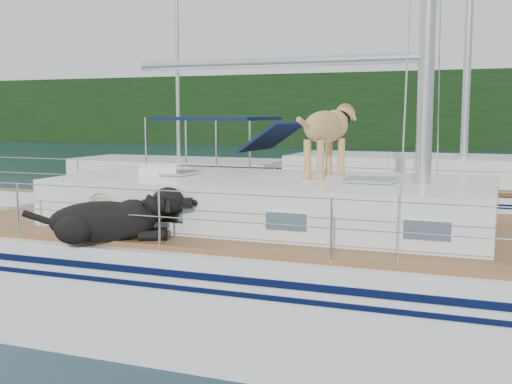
% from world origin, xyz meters
% --- Properties ---
extents(ground, '(120.00, 120.00, 0.00)m').
position_xyz_m(ground, '(0.00, 0.00, 0.00)').
color(ground, black).
rests_on(ground, ground).
extents(tree_line, '(90.00, 3.00, 6.00)m').
position_xyz_m(tree_line, '(0.00, 45.00, 3.00)').
color(tree_line, black).
rests_on(tree_line, ground).
extents(shore_bank, '(92.00, 1.00, 1.20)m').
position_xyz_m(shore_bank, '(0.00, 46.20, 0.60)').
color(shore_bank, '#595147').
rests_on(shore_bank, ground).
extents(main_sailboat, '(12.00, 4.19, 14.01)m').
position_xyz_m(main_sailboat, '(0.10, -0.01, 0.68)').
color(main_sailboat, white).
rests_on(main_sailboat, ground).
extents(neighbor_sailboat, '(11.00, 3.50, 13.30)m').
position_xyz_m(neighbor_sailboat, '(0.36, 6.59, 0.63)').
color(neighbor_sailboat, white).
rests_on(neighbor_sailboat, ground).
extents(bg_boat_west, '(8.00, 3.00, 11.65)m').
position_xyz_m(bg_boat_west, '(-8.00, 14.00, 0.45)').
color(bg_boat_west, white).
rests_on(bg_boat_west, ground).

